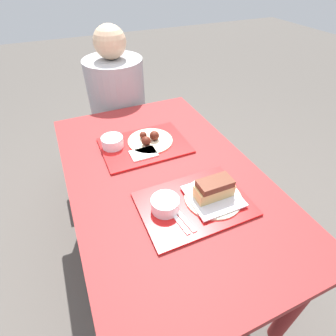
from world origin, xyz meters
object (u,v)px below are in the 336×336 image
bowl_coleslaw_far (112,141)px  wings_plate_far (150,139)px  person_seated_across (117,93)px  tray_near (194,204)px  tray_far (145,146)px  brisket_sandwich_plate (214,192)px  bowl_coleslaw_near (165,204)px

bowl_coleslaw_far → wings_plate_far: bearing=-11.9°
person_seated_across → tray_near: bearing=-89.2°
tray_far → wings_plate_far: 0.04m
tray_near → brisket_sandwich_plate: brisket_sandwich_plate is taller
tray_near → brisket_sandwich_plate: bearing=-4.3°
bowl_coleslaw_far → person_seated_across: person_seated_across is taller
wings_plate_far → brisket_sandwich_plate: bearing=-78.9°
bowl_coleslaw_far → tray_near: bearing=-68.8°
bowl_coleslaw_far → wings_plate_far: 0.20m
brisket_sandwich_plate → bowl_coleslaw_far: size_ratio=2.12×
wings_plate_far → person_seated_across: (-0.00, 0.67, -0.02)m
tray_near → person_seated_across: bearing=90.8°
tray_far → wings_plate_far: size_ratio=1.86×
person_seated_across → tray_far: bearing=-92.6°
person_seated_across → brisket_sandwich_plate: bearing=-85.1°
wings_plate_far → tray_near: bearing=-88.5°
tray_far → person_seated_across: 0.68m
bowl_coleslaw_near → tray_near: bearing=-8.4°
bowl_coleslaw_far → bowl_coleslaw_near: bearing=-80.8°
tray_near → tray_far: bearing=95.8°
tray_near → person_seated_across: (-0.02, 1.15, 0.01)m
bowl_coleslaw_near → brisket_sandwich_plate: bearing=-6.8°
brisket_sandwich_plate → person_seated_across: person_seated_across is taller
brisket_sandwich_plate → bowl_coleslaw_near: bearing=173.2°
bowl_coleslaw_near → tray_far: bearing=80.7°
tray_far → brisket_sandwich_plate: 0.50m
tray_near → wings_plate_far: size_ratio=1.86×
bowl_coleslaw_near → wings_plate_far: 0.48m
bowl_coleslaw_near → person_seated_across: 1.14m
bowl_coleslaw_near → bowl_coleslaw_far: same height
tray_far → bowl_coleslaw_far: bearing=161.2°
bowl_coleslaw_far → tray_far: bearing=-18.8°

